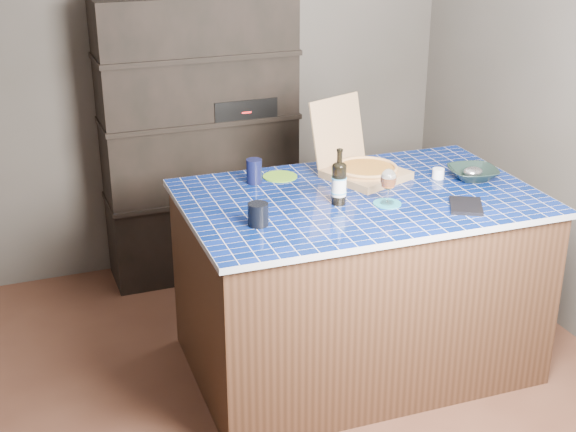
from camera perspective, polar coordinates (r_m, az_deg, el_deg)
name	(u,v)px	position (r m, az deg, el deg)	size (l,w,h in m)	color
room	(285,160)	(3.62, -0.25, 3.98)	(3.50, 3.50, 3.50)	brown
shelving_unit	(200,140)	(5.11, -6.27, 5.42)	(1.20, 0.41, 1.80)	black
kitchen_island	(357,281)	(4.21, 4.95, -4.65)	(1.78, 1.15, 0.97)	#412819
pizza_box	(363,167)	(4.24, 5.34, 3.48)	(0.49, 0.53, 0.39)	#9D6C51
mead_bottle	(339,183)	(3.85, 3.65, 2.38)	(0.08, 0.08, 0.28)	black
teal_trivet	(387,204)	(3.91, 7.07, 0.88)	(0.14, 0.14, 0.01)	teal
wine_glass	(388,180)	(3.87, 7.15, 2.55)	(0.08, 0.08, 0.17)	white
tumbler	(258,214)	(3.63, -2.14, 0.11)	(0.09, 0.09, 0.11)	black
dvd_case	(466,206)	(3.93, 12.54, 0.72)	(0.15, 0.21, 0.02)	black
bowl	(473,173)	(4.31, 13.01, 2.97)	(0.25, 0.25, 0.06)	black
foil_contents	(473,172)	(4.31, 13.02, 3.08)	(0.11, 0.09, 0.05)	#ABADB7
white_jar	(438,173)	(4.29, 10.63, 2.99)	(0.06, 0.06, 0.05)	white
navy_cup	(254,171)	(4.14, -2.43, 3.20)	(0.08, 0.08, 0.13)	black
green_trivet	(280,176)	(4.24, -0.57, 2.83)	(0.18, 0.18, 0.01)	#629F22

